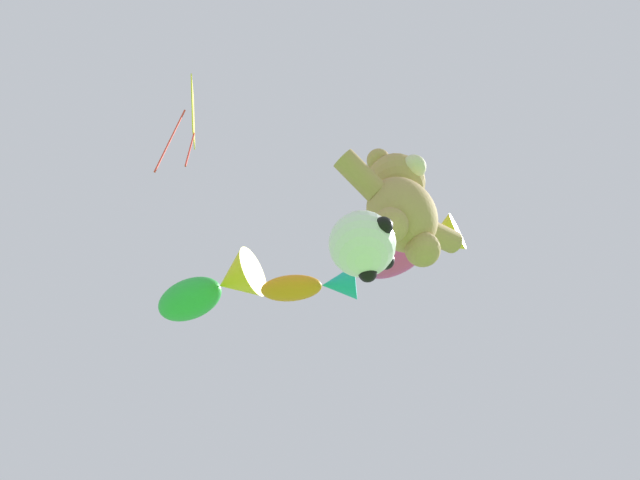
{
  "coord_description": "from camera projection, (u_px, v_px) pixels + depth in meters",
  "views": [
    {
      "loc": [
        -1.69,
        0.97,
        0.98
      ],
      "look_at": [
        1.63,
        4.98,
        9.33
      ],
      "focal_mm": 40.0,
      "sensor_mm": 36.0,
      "label": 1
    }
  ],
  "objects": [
    {
      "name": "teddy_bear_kite",
      "position": [
        400.0,
        203.0,
        10.76
      ],
      "size": [
        2.45,
        1.08,
        2.48
      ],
      "color": "tan"
    },
    {
      "name": "diamond_kite",
      "position": [
        191.0,
        116.0,
        13.04
      ],
      "size": [
        0.91,
        1.21,
        3.33
      ],
      "color": "yellow"
    },
    {
      "name": "fish_kite_emerald",
      "position": [
        213.0,
        289.0,
        15.57
      ],
      "size": [
        1.9,
        2.62,
        1.16
      ],
      "color": "green"
    },
    {
      "name": "soccer_ball_kite",
      "position": [
        363.0,
        244.0,
        8.89
      ],
      "size": [
        0.93,
        0.93,
        0.86
      ],
      "color": "white"
    },
    {
      "name": "fish_kite_magenta",
      "position": [
        418.0,
        250.0,
        14.34
      ],
      "size": [
        1.39,
        2.17,
        0.79
      ],
      "color": "#E53F9E"
    },
    {
      "name": "fish_kite_tangerine",
      "position": [
        315.0,
        286.0,
        14.56
      ],
      "size": [
        1.82,
        1.85,
        0.71
      ],
      "color": "orange"
    }
  ]
}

